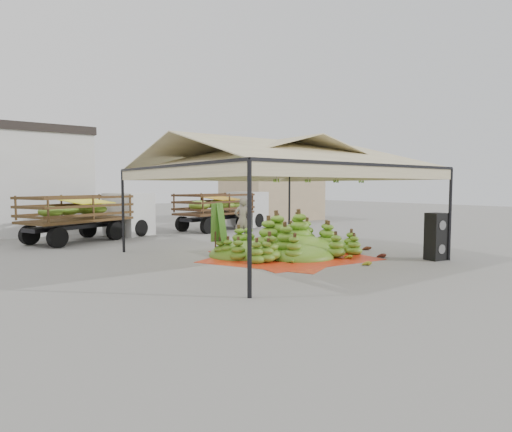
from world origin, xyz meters
TOP-DOWN VIEW (x-y plane):
  - ground at (0.00, 0.00)m, footprint 90.00×90.00m
  - canopy_tent at (0.00, 0.00)m, footprint 8.10×8.10m
  - building_tan at (10.00, 13.00)m, footprint 6.30×5.30m
  - tarp_left at (-0.18, -0.29)m, footprint 5.55×5.46m
  - tarp_right at (0.49, -0.24)m, footprint 4.80×5.00m
  - banana_heap at (0.93, 0.38)m, footprint 6.20×5.14m
  - hand_yellow_a at (1.46, -1.93)m, footprint 0.44×0.36m
  - hand_yellow_b at (1.00, -3.08)m, footprint 0.47×0.41m
  - hand_red_a at (2.55, -2.42)m, footprint 0.48×0.41m
  - hand_red_b at (3.51, -1.04)m, footprint 0.57×0.54m
  - hand_green at (-0.63, -1.39)m, footprint 0.40×0.34m
  - hanging_bunches at (2.43, 0.25)m, footprint 4.74×0.24m
  - speaker_stack at (3.70, -3.70)m, footprint 0.62×0.56m
  - banana_leaves at (-1.85, 0.99)m, footprint 0.96×1.36m
  - vendor at (1.02, 3.59)m, footprint 0.82×0.68m
  - truck_left at (-3.69, 8.50)m, footprint 6.38×4.38m
  - truck_right at (3.76, 9.19)m, footprint 6.39×3.80m

SIDE VIEW (x-z plane):
  - ground at x=0.00m, z-range 0.00..0.00m
  - banana_leaves at x=-1.85m, z-range -1.85..1.85m
  - tarp_left at x=-0.18m, z-range 0.00..0.01m
  - tarp_right at x=0.49m, z-range 0.00..0.01m
  - hand_green at x=-0.63m, z-range 0.00..0.18m
  - hand_yellow_b at x=1.00m, z-range 0.00..0.19m
  - hand_yellow_a at x=1.46m, z-range 0.00..0.20m
  - hand_red_b at x=3.51m, z-range 0.00..0.20m
  - hand_red_a at x=2.55m, z-range 0.00..0.21m
  - banana_heap at x=0.93m, z-range 0.00..1.30m
  - speaker_stack at x=3.70m, z-range 0.00..1.55m
  - vendor at x=1.02m, z-range 0.00..1.94m
  - truck_right at x=3.76m, z-range 0.24..2.32m
  - truck_left at x=-3.69m, z-range 0.24..2.33m
  - building_tan at x=10.00m, z-range 0.02..4.12m
  - hanging_bunches at x=2.43m, z-range 2.52..2.72m
  - canopy_tent at x=0.00m, z-range 1.30..5.30m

